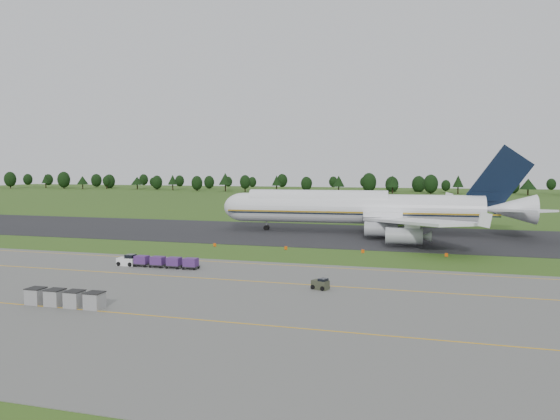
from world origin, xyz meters
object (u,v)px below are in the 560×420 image
(aircraft, at_px, (364,208))
(baggage_train, at_px, (156,261))
(utility_cart, at_px, (320,285))
(uld_row, at_px, (65,298))
(edge_markers, at_px, (324,250))

(aircraft, height_order, baggage_train, aircraft)
(utility_cart, bearing_deg, aircraft, 92.45)
(aircraft, bearing_deg, utility_cart, -87.55)
(uld_row, xyz_separation_m, edge_markers, (18.34, 44.39, -0.65))
(uld_row, bearing_deg, aircraft, 73.58)
(utility_cart, distance_m, uld_row, 28.41)
(baggage_train, distance_m, utility_cart, 26.94)
(utility_cart, height_order, uld_row, uld_row)
(baggage_train, bearing_deg, edge_markers, 47.04)
(aircraft, distance_m, uld_row, 76.23)
(edge_markers, bearing_deg, aircraft, 83.67)
(uld_row, distance_m, edge_markers, 48.04)
(aircraft, bearing_deg, edge_markers, -96.33)
(aircraft, relative_size, utility_cart, 30.65)
(uld_row, height_order, edge_markers, uld_row)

